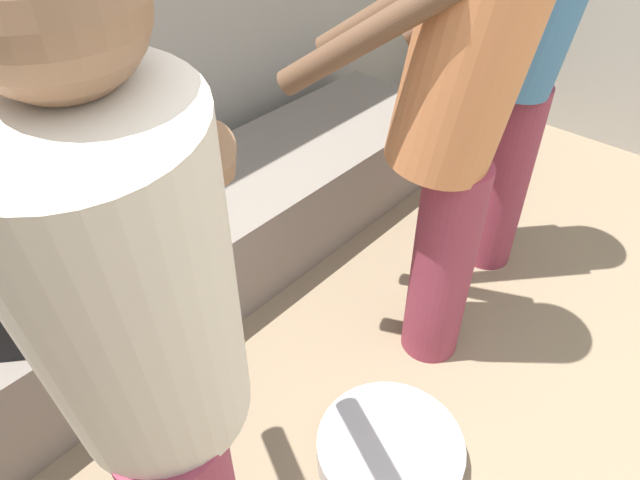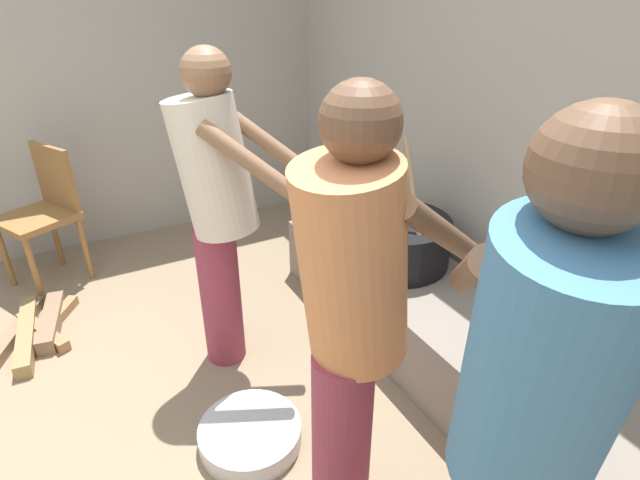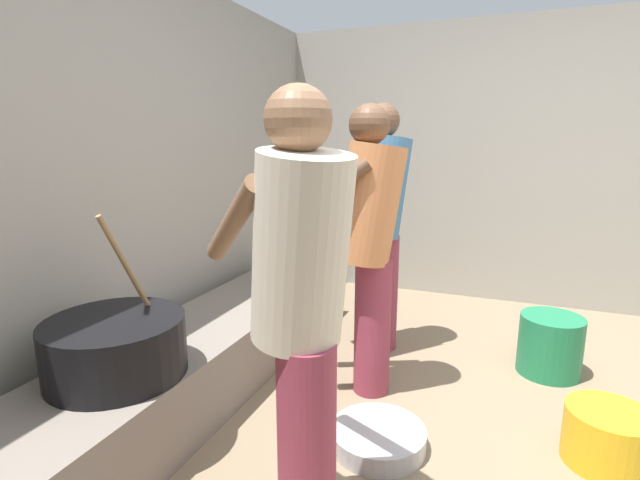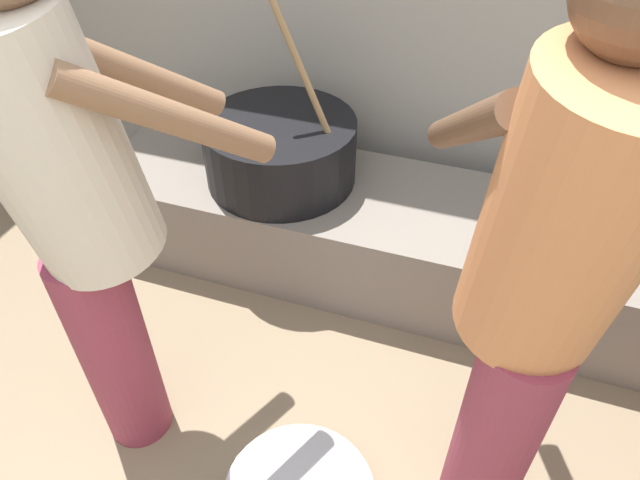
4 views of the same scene
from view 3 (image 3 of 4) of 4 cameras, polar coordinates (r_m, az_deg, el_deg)
ground_plane at (r=2.36m, az=24.57°, el=-25.17°), size 9.79×9.79×0.00m
block_enclosure_rear at (r=2.79m, az=-25.42°, el=6.82°), size 5.10×0.20×2.37m
block_enclosure_right at (r=4.35m, az=24.57°, el=8.36°), size 0.20×4.66×2.37m
hearth_ledge at (r=2.79m, az=-14.03°, el=-13.62°), size 2.72×0.60×0.38m
cooking_pot_main at (r=2.24m, az=-23.72°, el=-11.89°), size 0.59×0.59×0.71m
cook_in_orange_shirt at (r=2.47m, az=5.93°, el=0.60°), size 0.52×0.72×1.57m
cook_in_blue_shirt at (r=3.02m, az=7.45°, el=3.21°), size 0.71×0.68×1.62m
cook_in_cream_shirt at (r=1.50m, az=-2.36°, el=-7.41°), size 0.65×0.71×1.55m
bucket_green_plastic at (r=3.19m, az=26.37°, el=-11.45°), size 0.36×0.36×0.36m
bucket_yellow_plastic at (r=2.52m, az=31.77°, el=-19.85°), size 0.36×0.36×0.25m
metal_mixing_bowl at (r=2.34m, az=7.13°, el=-22.89°), size 0.44×0.44×0.09m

